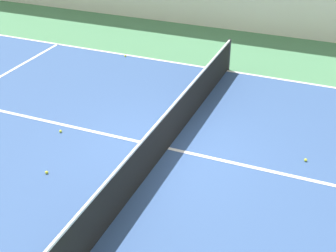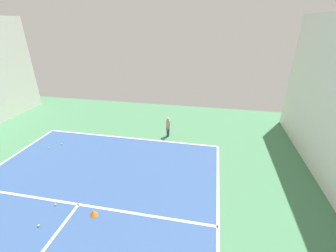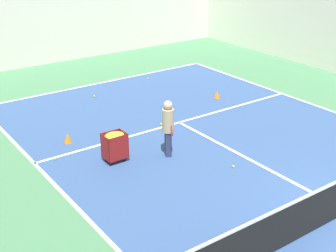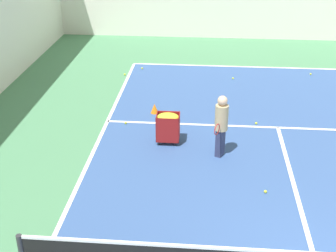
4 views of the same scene
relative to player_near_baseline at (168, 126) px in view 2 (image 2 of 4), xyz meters
The scene contains 8 objects.
line_baseline_near 2.31m from the player_near_baseline, 17.33° to the left, with size 9.86×0.10×0.00m, color white.
line_service_near 6.28m from the player_near_baseline, 70.27° to the left, with size 9.86×0.10×0.00m, color white.
player_near_baseline is the anchor object (origin of this frame).
training_cone_1 6.39m from the player_near_baseline, 77.88° to the left, with size 0.28×0.28×0.21m, color orange.
tennis_ball_8 5.85m from the player_near_baseline, 20.97° to the left, with size 0.07×0.07×0.07m, color yellow.
tennis_ball_9 6.39m from the player_near_baseline, 23.99° to the left, with size 0.07×0.07×0.07m, color yellow.
tennis_ball_10 7.58m from the player_near_baseline, 67.97° to the left, with size 0.07×0.07×0.07m, color yellow.
tennis_ball_14 6.77m from the player_near_baseline, 64.54° to the left, with size 0.07×0.07×0.07m, color yellow.
Camera 2 is at (-4.37, -0.99, 5.97)m, focal length 24.00 mm.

